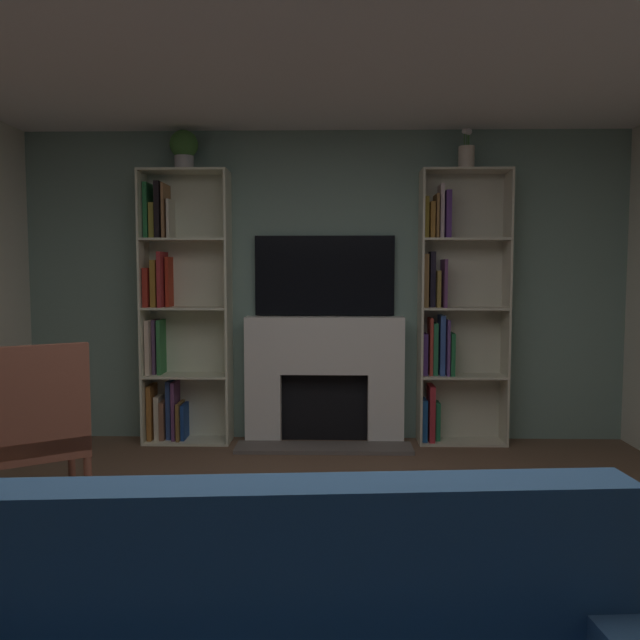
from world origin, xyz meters
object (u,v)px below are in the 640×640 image
object	(u,v)px
bookshelf_left	(177,314)
tv	(325,276)
fireplace	(324,376)
vase_with_flowers	(466,154)
armchair	(23,432)
bookshelf_right	(451,311)
potted_plant	(184,148)

from	to	relation	value
bookshelf_left	tv	bearing A→B (deg)	3.62
fireplace	vase_with_flowers	size ratio (longest dim) A/B	4.37
armchair	vase_with_flowers	bearing A→B (deg)	31.89
tv	bookshelf_left	size ratio (longest dim) A/B	0.52
armchair	bookshelf_right	bearing A→B (deg)	33.61
bookshelf_left	potted_plant	bearing A→B (deg)	-24.82
vase_with_flowers	tv	bearing A→B (deg)	173.84
fireplace	bookshelf_right	distance (m)	1.17
tv	bookshelf_left	distance (m)	1.26
tv	armchair	size ratio (longest dim) A/B	1.13
bookshelf_right	potted_plant	size ratio (longest dim) A/B	7.01
bookshelf_right	potted_plant	bearing A→B (deg)	-178.51
armchair	tv	bearing A→B (deg)	48.36
bookshelf_left	fireplace	bearing A→B (deg)	-0.24
bookshelf_right	armchair	world-z (taller)	bookshelf_right
vase_with_flowers	potted_plant	bearing A→B (deg)	179.97
tv	bookshelf_left	xyz separation A→B (m)	(-1.22, -0.08, -0.32)
vase_with_flowers	bookshelf_left	bearing A→B (deg)	178.91
bookshelf_left	bookshelf_right	distance (m)	2.25
bookshelf_left	bookshelf_right	size ratio (longest dim) A/B	1.00
bookshelf_right	potted_plant	world-z (taller)	potted_plant
bookshelf_left	potted_plant	xyz separation A→B (m)	(0.09, -0.04, 1.34)
fireplace	bookshelf_left	world-z (taller)	bookshelf_left
vase_with_flowers	armchair	bearing A→B (deg)	-148.11
fireplace	vase_with_flowers	world-z (taller)	vase_with_flowers
bookshelf_right	potted_plant	xyz separation A→B (m)	(-2.16, -0.06, 1.31)
vase_with_flowers	armchair	xyz separation A→B (m)	(-2.76, -1.72, -1.81)
fireplace	bookshelf_right	world-z (taller)	bookshelf_right
bookshelf_left	armchair	size ratio (longest dim) A/B	2.18
potted_plant	armchair	bearing A→B (deg)	-106.51
fireplace	vase_with_flowers	bearing A→B (deg)	-2.00
tv	vase_with_flowers	size ratio (longest dim) A/B	3.59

